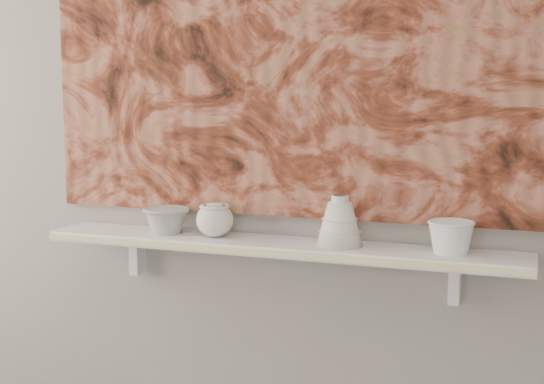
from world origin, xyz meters
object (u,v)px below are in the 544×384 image
at_px(painting, 287,24).
at_px(bell_vessel, 340,221).
at_px(shelf, 277,246).
at_px(bowl_grey, 166,220).
at_px(cup_cream, 215,220).
at_px(bowl_white, 451,237).

height_order(painting, bell_vessel, painting).
distance_m(shelf, bowl_grey, 0.36).
relative_size(shelf, cup_cream, 12.89).
xyz_separation_m(painting, bowl_white, (0.48, -0.08, -0.57)).
xyz_separation_m(bowl_grey, bell_vessel, (0.53, 0.00, 0.03)).
xyz_separation_m(bowl_grey, cup_cream, (0.16, 0.00, 0.01)).
bearing_deg(cup_cream, bell_vessel, 0.00).
bearing_deg(shelf, bowl_grey, 180.00).
bearing_deg(bowl_white, painting, 170.53).
xyz_separation_m(shelf, bell_vessel, (0.18, 0.00, 0.09)).
height_order(bell_vessel, bowl_white, bell_vessel).
height_order(painting, bowl_grey, painting).
xyz_separation_m(bowl_grey, bowl_white, (0.83, 0.00, 0.00)).
distance_m(painting, bowl_grey, 0.67).
bearing_deg(shelf, cup_cream, 180.00).
height_order(shelf, bowl_white, bowl_white).
height_order(painting, bowl_white, painting).
distance_m(shelf, bell_vessel, 0.20).
bearing_deg(cup_cream, bowl_white, 0.00).
height_order(shelf, bowl_grey, bowl_grey).
height_order(bowl_grey, cup_cream, cup_cream).
height_order(cup_cream, bell_vessel, bell_vessel).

